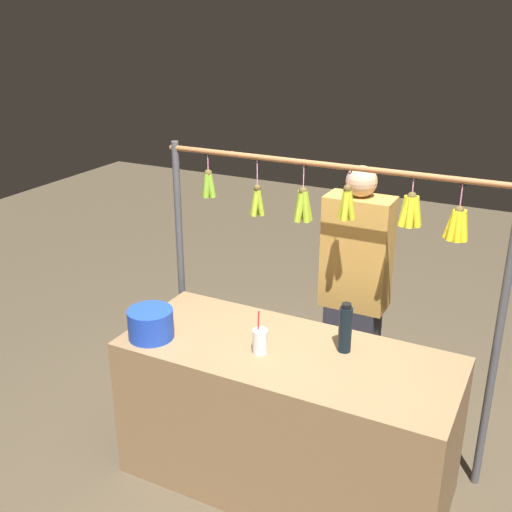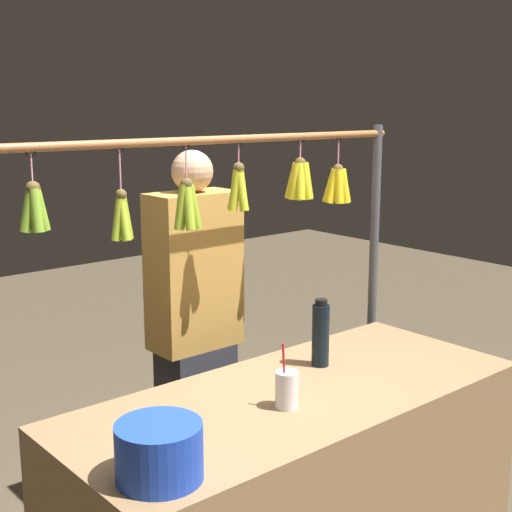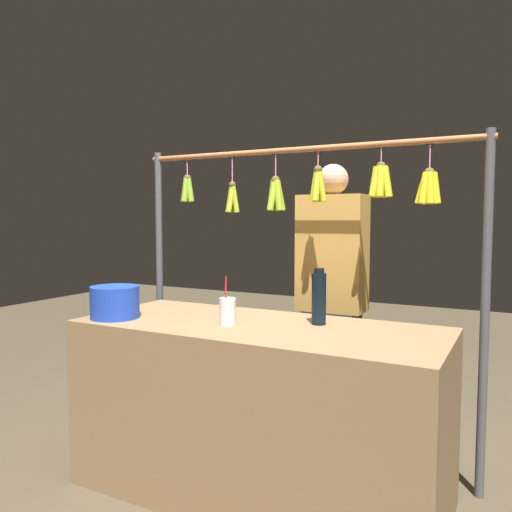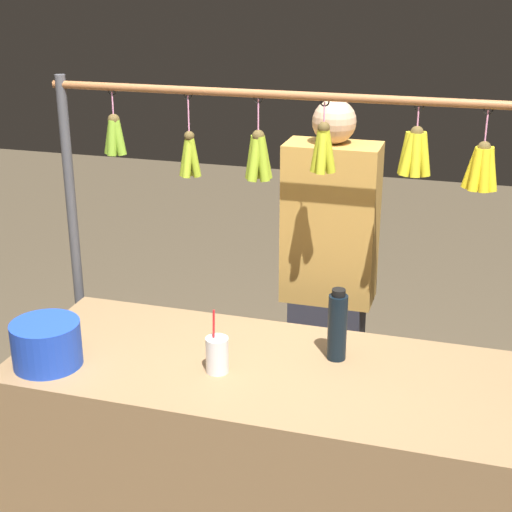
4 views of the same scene
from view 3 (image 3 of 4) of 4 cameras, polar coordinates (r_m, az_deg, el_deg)
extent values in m
plane|color=#4E4230|center=(2.82, 0.20, -24.87)|extent=(12.00, 12.00, 0.00)
cube|color=olive|center=(2.64, 0.21, -16.73)|extent=(1.80, 0.75, 0.86)
cylinder|color=#4C4C51|center=(2.71, 24.17, -6.25)|extent=(0.04, 0.04, 1.80)
cylinder|color=#4C4C51|center=(3.44, -10.69, -3.77)|extent=(0.04, 0.04, 1.80)
cylinder|color=#9E6038|center=(2.92, 4.67, 11.74)|extent=(2.03, 0.03, 0.03)
torus|color=black|center=(2.72, 18.86, 11.70)|extent=(0.04, 0.02, 0.04)
cylinder|color=pink|center=(2.71, 18.83, 10.25)|extent=(0.01, 0.01, 0.14)
sphere|color=brown|center=(2.71, 18.79, 8.82)|extent=(0.05, 0.05, 0.05)
cylinder|color=yellow|center=(2.71, 18.08, 7.19)|extent=(0.07, 0.04, 0.16)
cylinder|color=yellow|center=(2.68, 18.27, 7.22)|extent=(0.05, 0.06, 0.16)
cylinder|color=yellow|center=(2.67, 18.86, 7.22)|extent=(0.05, 0.06, 0.16)
cylinder|color=yellow|center=(2.68, 19.32, 7.19)|extent=(0.06, 0.05, 0.16)
cylinder|color=yellow|center=(2.72, 19.38, 7.15)|extent=(0.06, 0.05, 0.16)
cylinder|color=yellow|center=(2.73, 19.03, 7.14)|extent=(0.04, 0.06, 0.16)
cylinder|color=yellow|center=(2.73, 18.33, 7.16)|extent=(0.07, 0.06, 0.16)
torus|color=black|center=(2.77, 13.81, 11.67)|extent=(0.04, 0.01, 0.04)
cylinder|color=pink|center=(2.76, 13.80, 10.66)|extent=(0.01, 0.01, 0.09)
sphere|color=brown|center=(2.76, 13.78, 9.69)|extent=(0.05, 0.05, 0.05)
cylinder|color=gold|center=(2.76, 13.08, 8.05)|extent=(0.06, 0.04, 0.16)
cylinder|color=gold|center=(2.73, 13.19, 8.08)|extent=(0.06, 0.07, 0.17)
cylinder|color=gold|center=(2.72, 13.70, 8.09)|extent=(0.04, 0.07, 0.16)
cylinder|color=gold|center=(2.74, 14.32, 8.06)|extent=(0.06, 0.05, 0.16)
cylinder|color=gold|center=(2.76, 14.39, 8.02)|extent=(0.06, 0.05, 0.17)
cylinder|color=gold|center=(2.78, 14.00, 8.00)|extent=(0.04, 0.08, 0.16)
cylinder|color=gold|center=(2.78, 13.55, 8.01)|extent=(0.06, 0.07, 0.17)
torus|color=black|center=(2.88, 6.95, 11.48)|extent=(0.04, 0.01, 0.04)
cylinder|color=pink|center=(2.87, 6.94, 10.49)|extent=(0.01, 0.01, 0.10)
sphere|color=brown|center=(2.86, 6.93, 9.53)|extent=(0.05, 0.05, 0.05)
cylinder|color=gold|center=(2.87, 6.58, 7.78)|extent=(0.06, 0.04, 0.18)
cylinder|color=gold|center=(2.84, 6.78, 7.81)|extent=(0.04, 0.08, 0.18)
cylinder|color=gold|center=(2.85, 7.27, 7.79)|extent=(0.07, 0.04, 0.18)
cylinder|color=gold|center=(2.88, 7.00, 7.77)|extent=(0.04, 0.08, 0.18)
torus|color=black|center=(2.98, 2.20, 11.26)|extent=(0.04, 0.01, 0.04)
cylinder|color=pink|center=(2.97, 2.20, 9.84)|extent=(0.01, 0.01, 0.14)
sphere|color=brown|center=(2.96, 2.20, 8.46)|extent=(0.05, 0.05, 0.05)
cylinder|color=#92AE28|center=(2.97, 1.80, 6.76)|extent=(0.06, 0.04, 0.18)
cylinder|color=#92AE28|center=(2.94, 1.87, 6.78)|extent=(0.05, 0.08, 0.18)
cylinder|color=#92AE28|center=(2.94, 2.47, 6.78)|extent=(0.06, 0.05, 0.18)
cylinder|color=#92AE28|center=(2.96, 2.65, 6.76)|extent=(0.06, 0.06, 0.18)
cylinder|color=#92AE28|center=(2.98, 2.28, 6.75)|extent=(0.05, 0.07, 0.18)
torus|color=black|center=(3.11, -2.67, 10.96)|extent=(0.04, 0.01, 0.04)
cylinder|color=pink|center=(3.10, -2.67, 9.44)|extent=(0.01, 0.01, 0.16)
sphere|color=brown|center=(3.10, -2.66, 7.95)|extent=(0.04, 0.04, 0.04)
cylinder|color=#97B027|center=(3.10, -2.92, 6.40)|extent=(0.06, 0.03, 0.17)
cylinder|color=#97B027|center=(3.08, -2.83, 6.42)|extent=(0.04, 0.07, 0.17)
cylinder|color=#97B027|center=(3.09, -2.39, 6.41)|extent=(0.06, 0.03, 0.17)
cylinder|color=#97B027|center=(3.11, -2.48, 6.40)|extent=(0.04, 0.06, 0.17)
torus|color=black|center=(3.29, -7.70, 10.56)|extent=(0.04, 0.01, 0.04)
cylinder|color=pink|center=(3.29, -7.68, 9.54)|extent=(0.01, 0.01, 0.11)
sphere|color=brown|center=(3.28, -7.67, 8.55)|extent=(0.05, 0.05, 0.05)
cylinder|color=#78A62B|center=(3.29, -7.90, 7.27)|extent=(0.07, 0.04, 0.15)
cylinder|color=#78A62B|center=(3.26, -7.88, 7.29)|extent=(0.04, 0.06, 0.15)
cylinder|color=#78A62B|center=(3.26, -7.42, 7.30)|extent=(0.06, 0.04, 0.15)
cylinder|color=#78A62B|center=(3.29, -7.47, 7.27)|extent=(0.04, 0.06, 0.15)
cylinder|color=black|center=(2.51, 7.03, -4.77)|extent=(0.07, 0.07, 0.25)
cylinder|color=black|center=(2.49, 7.06, -1.63)|extent=(0.05, 0.05, 0.02)
cylinder|color=blue|center=(2.76, -15.47, -4.98)|extent=(0.25, 0.25, 0.17)
cylinder|color=silver|center=(2.50, -3.19, -6.19)|extent=(0.08, 0.08, 0.13)
cylinder|color=red|center=(2.49, -3.44, -4.99)|extent=(0.01, 0.02, 0.24)
cube|color=#2D2D38|center=(3.29, 8.36, -12.97)|extent=(0.32, 0.22, 0.81)
cube|color=#BF8C3F|center=(3.15, 8.51, 0.32)|extent=(0.40, 0.22, 0.71)
sphere|color=tan|center=(3.15, 8.60, 8.44)|extent=(0.19, 0.19, 0.19)
camera|label=1|loc=(1.25, -156.89, 65.00)|focal=43.64mm
camera|label=2|loc=(2.96, -55.36, 12.60)|focal=50.82mm
camera|label=4|loc=(0.98, -93.19, 60.26)|focal=54.26mm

